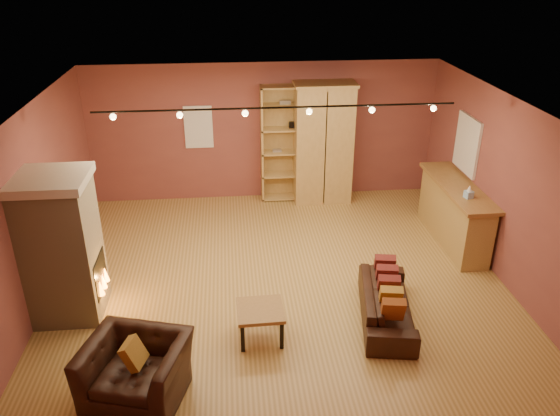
{
  "coord_description": "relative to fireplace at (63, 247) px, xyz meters",
  "views": [
    {
      "loc": [
        -0.7,
        -7.38,
        4.76
      ],
      "look_at": [
        0.04,
        0.2,
        1.13
      ],
      "focal_mm": 35.0,
      "sensor_mm": 36.0,
      "label": 1
    }
  ],
  "objects": [
    {
      "name": "floor",
      "position": [
        3.04,
        0.6,
        -1.06
      ],
      "size": [
        7.0,
        7.0,
        0.0
      ],
      "primitive_type": "plane",
      "color": "olive",
      "rests_on": "ground"
    },
    {
      "name": "ceiling",
      "position": [
        3.04,
        0.6,
        1.74
      ],
      "size": [
        7.0,
        7.0,
        0.0
      ],
      "primitive_type": "plane",
      "rotation": [
        3.14,
        0.0,
        0.0
      ],
      "color": "brown",
      "rests_on": "back_wall"
    },
    {
      "name": "back_wall",
      "position": [
        3.04,
        3.85,
        0.34
      ],
      "size": [
        7.0,
        0.02,
        2.8
      ],
      "primitive_type": "cube",
      "color": "brown",
      "rests_on": "floor"
    },
    {
      "name": "left_wall",
      "position": [
        -0.46,
        0.6,
        0.34
      ],
      "size": [
        0.02,
        6.5,
        2.8
      ],
      "primitive_type": "cube",
      "color": "brown",
      "rests_on": "floor"
    },
    {
      "name": "right_wall",
      "position": [
        6.54,
        0.6,
        0.34
      ],
      "size": [
        0.02,
        6.5,
        2.8
      ],
      "primitive_type": "cube",
      "color": "brown",
      "rests_on": "floor"
    },
    {
      "name": "fireplace",
      "position": [
        0.0,
        0.0,
        0.0
      ],
      "size": [
        1.01,
        0.98,
        2.12
      ],
      "color": "tan",
      "rests_on": "floor"
    },
    {
      "name": "back_window",
      "position": [
        1.74,
        3.83,
        0.49
      ],
      "size": [
        0.56,
        0.04,
        0.86
      ],
      "primitive_type": "cube",
      "color": "white",
      "rests_on": "back_wall"
    },
    {
      "name": "bookcase",
      "position": [
        3.46,
        3.72,
        0.15
      ],
      "size": [
        0.97,
        0.38,
        2.38
      ],
      "color": "tan",
      "rests_on": "floor"
    },
    {
      "name": "armoire",
      "position": [
        4.21,
        3.54,
        0.17
      ],
      "size": [
        1.2,
        0.68,
        2.45
      ],
      "color": "tan",
      "rests_on": "floor"
    },
    {
      "name": "bar_counter",
      "position": [
        6.24,
        1.53,
        -0.51
      ],
      "size": [
        0.61,
        2.26,
        1.08
      ],
      "color": "tan",
      "rests_on": "floor"
    },
    {
      "name": "tissue_box",
      "position": [
        6.19,
        0.99,
        0.11
      ],
      "size": [
        0.16,
        0.16,
        0.23
      ],
      "rotation": [
        0.0,
        0.0,
        0.26
      ],
      "color": "#8DB9E2",
      "rests_on": "bar_counter"
    },
    {
      "name": "right_window",
      "position": [
        6.51,
        2.0,
        0.59
      ],
      "size": [
        0.05,
        0.9,
        1.0
      ],
      "primitive_type": "cube",
      "color": "white",
      "rests_on": "right_wall"
    },
    {
      "name": "loveseat",
      "position": [
        4.45,
        -0.62,
        -0.7
      ],
      "size": [
        0.8,
        1.8,
        0.74
      ],
      "rotation": [
        0.0,
        0.0,
        1.4
      ],
      "color": "black",
      "rests_on": "floor"
    },
    {
      "name": "armchair",
      "position": [
        1.16,
        -1.78,
        -0.57
      ],
      "size": [
        1.29,
        1.02,
        0.98
      ],
      "rotation": [
        0.0,
        0.0,
        -0.29
      ],
      "color": "black",
      "rests_on": "floor"
    },
    {
      "name": "coffee_table",
      "position": [
        2.65,
        -0.86,
        -0.66
      ],
      "size": [
        0.63,
        0.63,
        0.46
      ],
      "rotation": [
        0.0,
        0.0,
        0.03
      ],
      "color": "olive",
      "rests_on": "floor"
    },
    {
      "name": "track_rail",
      "position": [
        3.04,
        0.8,
        1.63
      ],
      "size": [
        5.2,
        0.09,
        0.13
      ],
      "color": "black",
      "rests_on": "ceiling"
    }
  ]
}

